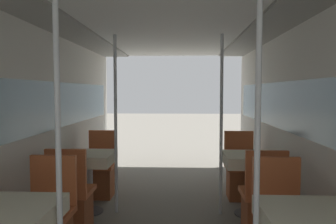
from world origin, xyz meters
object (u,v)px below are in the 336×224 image
(chair_left_far_1, at_px, (101,176))
(support_pole_left_1, at_px, (116,125))
(dining_table_left_1, at_px, (88,163))
(chair_left_near_1, at_px, (72,206))
(dining_table_left_0, at_px, (8,224))
(dining_table_right_1, at_px, (250,164))
(chair_right_far_1, at_px, (240,177))
(support_pole_right_1, at_px, (221,125))
(chair_right_near_1, at_px, (262,209))
(support_pole_right_0, at_px, (257,156))
(support_pole_left_0, at_px, (58,155))

(chair_left_far_1, distance_m, support_pole_left_1, 1.04)
(dining_table_left_1, bearing_deg, chair_left_near_1, -90.00)
(dining_table_left_0, bearing_deg, dining_table_right_1, 43.33)
(dining_table_left_1, xyz_separation_m, chair_right_far_1, (1.93, 0.60, -0.32))
(dining_table_left_1, bearing_deg, chair_right_far_1, 17.26)
(support_pole_right_1, bearing_deg, chair_left_near_1, -159.34)
(chair_left_far_1, relative_size, chair_right_near_1, 1.00)
(dining_table_left_1, bearing_deg, dining_table_right_1, 0.00)
(dining_table_left_1, height_order, chair_right_far_1, chair_right_far_1)
(support_pole_right_0, relative_size, chair_right_far_1, 2.35)
(dining_table_left_1, distance_m, support_pole_right_0, 2.46)
(dining_table_right_1, bearing_deg, support_pole_right_1, 180.00)
(dining_table_left_0, height_order, chair_left_far_1, chair_left_far_1)
(chair_left_near_1, bearing_deg, dining_table_left_1, 90.00)
(chair_left_near_1, distance_m, chair_right_far_1, 2.27)
(dining_table_left_0, relative_size, chair_left_far_1, 0.80)
(support_pole_left_0, height_order, chair_right_near_1, support_pole_left_0)
(support_pole_right_1, bearing_deg, support_pole_right_0, -90.00)
(chair_right_near_1, distance_m, support_pole_right_1, 1.04)
(support_pole_right_0, distance_m, support_pole_right_1, 1.82)
(chair_right_far_1, bearing_deg, support_pole_left_1, 20.66)
(support_pole_right_0, bearing_deg, chair_right_near_1, 74.45)
(chair_right_near_1, bearing_deg, chair_left_near_1, 180.00)
(chair_left_near_1, distance_m, support_pole_left_1, 1.04)
(dining_table_left_1, height_order, support_pole_right_0, support_pole_right_0)
(support_pole_left_1, bearing_deg, dining_table_left_0, -100.57)
(support_pole_right_0, height_order, chair_right_far_1, support_pole_right_0)
(support_pole_left_1, distance_m, chair_right_near_1, 1.87)
(chair_left_near_1, height_order, support_pole_right_1, support_pole_right_1)
(support_pole_left_1, bearing_deg, dining_table_left_1, 180.00)
(support_pole_left_0, xyz_separation_m, support_pole_right_1, (1.25, 1.82, 0.00))
(chair_left_near_1, height_order, chair_right_near_1, same)
(support_pole_left_0, relative_size, chair_right_near_1, 2.35)
(chair_left_far_1, height_order, chair_right_far_1, same)
(chair_right_near_1, bearing_deg, dining_table_left_1, 162.74)
(chair_right_far_1, bearing_deg, support_pole_right_0, 82.01)
(support_pole_left_0, xyz_separation_m, support_pole_left_1, (0.00, 1.82, 0.00))
(support_pole_right_0, height_order, chair_right_near_1, support_pole_right_0)
(support_pole_left_0, xyz_separation_m, support_pole_right_0, (1.25, 0.00, 0.00))
(support_pole_left_1, relative_size, support_pole_right_0, 1.00)
(dining_table_left_0, distance_m, support_pole_left_1, 1.91)
(support_pole_left_0, height_order, chair_left_far_1, support_pole_left_0)
(support_pole_left_0, height_order, dining_table_right_1, support_pole_left_0)
(chair_left_far_1, xyz_separation_m, support_pole_right_0, (1.59, -2.42, 0.77))
(support_pole_left_0, distance_m, dining_table_right_1, 2.46)
(dining_table_left_0, bearing_deg, support_pole_left_1, 79.43)
(dining_table_left_0, xyz_separation_m, support_pole_right_1, (1.59, 1.82, 0.46))
(chair_right_near_1, bearing_deg, chair_left_far_1, 148.15)
(dining_table_left_0, height_order, support_pole_right_0, support_pole_right_0)
(support_pole_right_0, bearing_deg, chair_left_near_1, 142.48)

